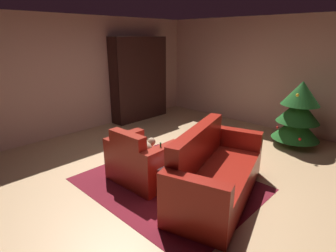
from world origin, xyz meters
TOP-DOWN VIEW (x-y plane):
  - ground_plane at (0.00, 0.00)m, footprint 8.13×8.13m
  - wall_back at (0.00, 3.42)m, footprint 6.25×0.06m
  - wall_left at (-3.09, 0.00)m, footprint 0.06×6.89m
  - area_rug at (0.14, -0.30)m, footprint 2.55×2.03m
  - bookshelf_unit at (-2.84, 1.80)m, footprint 0.39×1.61m
  - armchair_red at (-0.24, -0.50)m, footprint 1.01×0.75m
  - couch_red at (0.80, -0.07)m, footprint 1.34×2.11m
  - coffee_table at (0.21, -0.28)m, footprint 0.73×0.73m
  - book_stack_on_table at (0.22, -0.30)m, footprint 0.23×0.18m
  - bottle_on_table at (0.15, -0.47)m, footprint 0.06×0.06m
  - decorated_tree at (0.92, 2.61)m, footprint 0.92×0.92m

SIDE VIEW (x-z plane):
  - ground_plane at x=0.00m, z-range 0.00..0.00m
  - area_rug at x=0.14m, z-range 0.00..0.01m
  - armchair_red at x=-0.24m, z-range -0.11..0.74m
  - couch_red at x=0.80m, z-range -0.15..0.81m
  - coffee_table at x=0.21m, z-range 0.17..0.59m
  - book_stack_on_table at x=0.22m, z-range 0.42..0.51m
  - bottle_on_table at x=0.15m, z-range 0.38..0.70m
  - decorated_tree at x=0.92m, z-range 0.02..1.35m
  - bookshelf_unit at x=-2.84m, z-range -0.03..2.10m
  - wall_back at x=0.00m, z-range 0.00..2.59m
  - wall_left at x=-3.09m, z-range 0.00..2.59m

